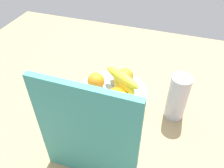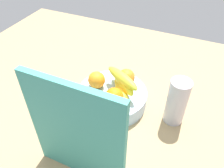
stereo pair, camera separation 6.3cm
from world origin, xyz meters
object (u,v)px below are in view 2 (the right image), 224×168
at_px(orange_front_left, 97,80).
at_px(orange_front_right, 114,97).
at_px(banana_bunch, 123,83).
at_px(orange_center, 126,77).
at_px(thermos_tumbler, 177,102).
at_px(fruit_bowl, 112,97).
at_px(cutting_board, 75,134).

distance_m(orange_front_left, orange_front_right, 0.12).
height_order(orange_front_left, banana_bunch, banana_bunch).
height_order(orange_front_left, orange_center, same).
distance_m(banana_bunch, thermos_tumbler, 0.21).
distance_m(fruit_bowl, orange_front_left, 0.09).
height_order(orange_center, cutting_board, cutting_board).
height_order(cutting_board, thermos_tumbler, cutting_board).
xyz_separation_m(fruit_bowl, banana_bunch, (-0.04, -0.02, 0.07)).
bearing_deg(cutting_board, orange_center, -89.83).
bearing_deg(cutting_board, orange_front_right, -89.60).
relative_size(orange_front_left, banana_bunch, 0.40).
bearing_deg(banana_bunch, orange_front_left, 9.14).
relative_size(fruit_bowl, orange_front_right, 4.06).
xyz_separation_m(cutting_board, thermos_tumbler, (-0.22, -0.32, -0.09)).
bearing_deg(banana_bunch, thermos_tumbler, 177.98).
height_order(orange_front_right, orange_center, same).
bearing_deg(orange_front_right, banana_bunch, -93.12).
relative_size(orange_front_left, orange_front_right, 1.00).
relative_size(orange_front_right, thermos_tumbler, 0.37).
distance_m(fruit_bowl, orange_center, 0.10).
distance_m(orange_front_left, thermos_tumbler, 0.32).
distance_m(orange_front_right, thermos_tumbler, 0.23).
xyz_separation_m(orange_front_right, thermos_tumbler, (-0.22, -0.07, -0.00)).
height_order(fruit_bowl, orange_center, orange_center).
relative_size(fruit_bowl, orange_front_left, 4.06).
bearing_deg(orange_front_right, orange_center, -90.94).
bearing_deg(orange_front_right, cutting_board, 89.75).
bearing_deg(cutting_board, fruit_bowl, -83.78).
relative_size(orange_center, banana_bunch, 0.40).
bearing_deg(fruit_bowl, orange_center, -116.27).
relative_size(orange_center, cutting_board, 0.19).
bearing_deg(orange_center, orange_front_left, 32.06).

